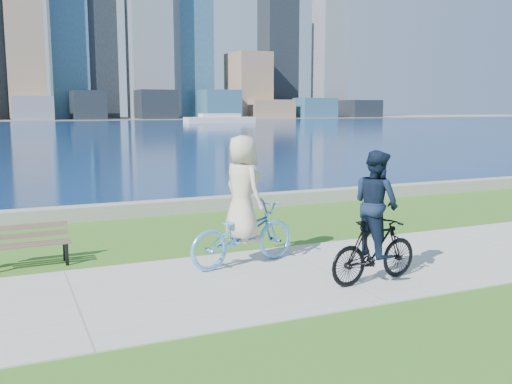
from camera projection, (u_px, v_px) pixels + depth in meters
ground at (324, 272)px, 9.56m from camera, size 320.00×320.00×0.00m
concrete_path at (324, 271)px, 9.56m from camera, size 80.00×3.50×0.02m
seawall at (204, 204)px, 15.15m from camera, size 90.00×0.50×0.35m
bay_water at (43, 128)px, 74.68m from camera, size 320.00×131.00×0.01m
far_shore at (26, 119)px, 127.13m from camera, size 320.00×30.00×0.12m
city_skyline at (39, 12)px, 124.93m from camera, size 177.72×22.74×76.00m
ferry_far at (220, 119)px, 98.98m from camera, size 12.16×3.48×1.65m
park_bench at (28, 242)px, 9.84m from camera, size 1.40×0.52×0.72m
cyclist_woman at (243, 217)px, 9.82m from camera, size 1.14×2.19×2.25m
cyclist_man at (375, 227)px, 8.82m from camera, size 0.70×1.71×2.07m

